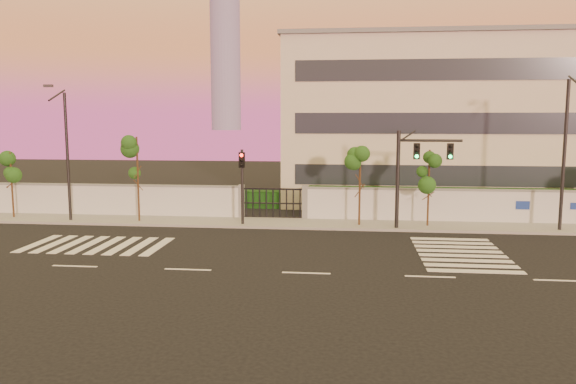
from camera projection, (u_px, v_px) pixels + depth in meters
The scene contains 15 objects.
ground at pixel (306, 273), 23.08m from camera, with size 120.00×120.00×0.00m, color black.
sidewalk at pixel (320, 224), 33.42m from camera, with size 60.00×3.00×0.15m, color gray.
perimeter_wall at pixel (323, 204), 34.75m from camera, with size 60.00×0.36×2.20m.
hedge_row at pixel (340, 202), 37.37m from camera, with size 41.00×4.25×1.80m.
institutional_building at pixel (445, 121), 42.98m from camera, with size 24.40×12.40×12.25m.
distant_skyscraper at pixel (225, 13), 297.93m from camera, with size 16.00×16.00×118.00m.
road_markings at pixel (279, 251), 26.95m from camera, with size 57.00×7.62×0.02m.
street_tree_b at pixel (11, 170), 35.04m from camera, with size 1.41×1.12×4.23m.
street_tree_c at pixel (138, 160), 33.62m from camera, with size 1.38×1.10×5.24m.
street_tree_d at pixel (360, 170), 32.41m from camera, with size 1.56×1.24×4.59m.
street_tree_e at pixel (429, 171), 32.15m from camera, with size 1.35×1.08×4.54m.
traffic_signal_main at pixel (411, 168), 31.40m from camera, with size 3.57×0.41×5.65m.
traffic_signal_secondary at pixel (242, 178), 32.71m from camera, with size 0.35×0.34×4.53m.
streetlight_west at pixel (66, 150), 33.66m from camera, with size 0.49×1.98×8.22m.
streetlight_east at pixel (566, 147), 30.56m from camera, with size 0.53×2.12×8.83m.
Camera 1 is at (1.68, -22.39, 6.33)m, focal length 35.00 mm.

